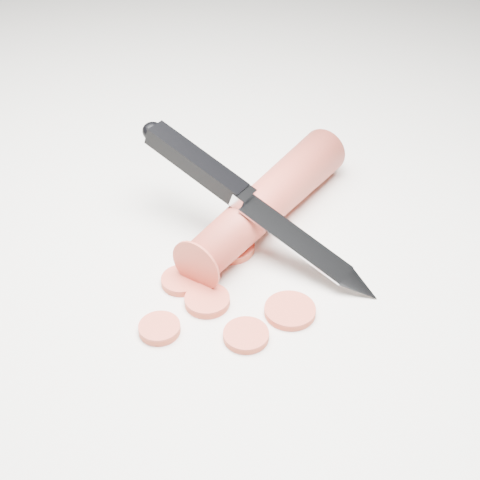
{
  "coord_description": "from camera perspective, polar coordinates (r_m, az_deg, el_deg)",
  "views": [
    {
      "loc": [
        0.03,
        -0.42,
        0.35
      ],
      "look_at": [
        0.0,
        -0.0,
        0.02
      ],
      "focal_mm": 50.0,
      "sensor_mm": 36.0,
      "label": 1
    }
  ],
  "objects": [
    {
      "name": "carrot_slice_3",
      "position": [
        0.52,
        -4.97,
        -3.46
      ],
      "size": [
        0.03,
        0.03,
        0.01
      ],
      "primitive_type": "cylinder",
      "color": "#CC432F",
      "rests_on": "ground"
    },
    {
      "name": "carrot_slice_5",
      "position": [
        0.49,
        -6.89,
        -7.5
      ],
      "size": [
        0.03,
        0.03,
        0.01
      ],
      "primitive_type": "cylinder",
      "color": "#CC432F",
      "rests_on": "ground"
    },
    {
      "name": "ground",
      "position": [
        0.55,
        0.02,
        -1.27
      ],
      "size": [
        2.4,
        2.4,
        0.0
      ],
      "primitive_type": "plane",
      "color": "silver",
      "rests_on": "ground"
    },
    {
      "name": "kitchen_knife",
      "position": [
        0.53,
        1.41,
        3.08
      ],
      "size": [
        0.21,
        0.13,
        0.09
      ],
      "primitive_type": null,
      "color": "#BBBDC2",
      "rests_on": "ground"
    },
    {
      "name": "carrot_slice_0",
      "position": [
        0.48,
        0.52,
        -8.13
      ],
      "size": [
        0.03,
        0.03,
        0.01
      ],
      "primitive_type": "cylinder",
      "color": "#CC432F",
      "rests_on": "ground"
    },
    {
      "name": "carrot_slice_2",
      "position": [
        0.5,
        4.29,
        -6.02
      ],
      "size": [
        0.04,
        0.04,
        0.01
      ],
      "primitive_type": "cylinder",
      "color": "#CC432F",
      "rests_on": "ground"
    },
    {
      "name": "carrot_slice_4",
      "position": [
        0.55,
        -0.78,
        -0.59
      ],
      "size": [
        0.04,
        0.04,
        0.01
      ],
      "primitive_type": "cylinder",
      "color": "#CC432F",
      "rests_on": "ground"
    },
    {
      "name": "carrot_slice_1",
      "position": [
        0.5,
        -2.82,
        -5.18
      ],
      "size": [
        0.03,
        0.03,
        0.01
      ],
      "primitive_type": "cylinder",
      "color": "#CC432F",
      "rests_on": "ground"
    },
    {
      "name": "carrot",
      "position": [
        0.57,
        2.38,
        3.33
      ],
      "size": [
        0.13,
        0.2,
        0.04
      ],
      "primitive_type": "cylinder",
      "rotation": [
        1.57,
        0.0,
        -0.52
      ],
      "color": "#BB382B",
      "rests_on": "ground"
    }
  ]
}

